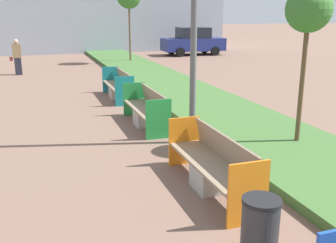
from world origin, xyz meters
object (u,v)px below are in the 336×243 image
object	(u,v)px
bench_green_frame	(147,111)
pedestrian_walking	(17,57)
sapling_tree_near	(309,12)
parked_car_distant	(193,41)
bench_teal_frame	(119,88)
litter_bin	(260,234)
bench_orange_frame	(213,168)

from	to	relation	value
bench_green_frame	pedestrian_walking	distance (m)	10.78
sapling_tree_near	parked_car_distant	world-z (taller)	sapling_tree_near
bench_teal_frame	litter_bin	size ratio (longest dim) A/B	2.70
sapling_tree_near	pedestrian_walking	bearing A→B (deg)	114.82
litter_bin	parked_car_distant	bearing A→B (deg)	69.60
bench_orange_frame	litter_bin	bearing A→B (deg)	-100.69
litter_bin	parked_car_distant	distance (m)	23.41
bench_teal_frame	pedestrian_walking	xyz separation A→B (m)	(-3.40, 6.69, 0.47)
bench_green_frame	litter_bin	xyz separation A→B (m)	(-0.39, -6.13, 0.06)
pedestrian_walking	parked_car_distant	world-z (taller)	parked_car_distant
bench_orange_frame	litter_bin	distance (m)	2.13
bench_orange_frame	bench_teal_frame	bearing A→B (deg)	90.01
litter_bin	sapling_tree_near	world-z (taller)	sapling_tree_near
bench_orange_frame	bench_teal_frame	distance (m)	7.58
bench_orange_frame	bench_green_frame	xyz separation A→B (m)	(-0.00, 4.04, -0.00)
bench_teal_frame	parked_car_distant	world-z (taller)	parked_car_distant
bench_orange_frame	bench_teal_frame	xyz separation A→B (m)	(-0.00, 7.58, -0.00)
bench_orange_frame	parked_car_distant	size ratio (longest dim) A/B	0.58
sapling_tree_near	litter_bin	bearing A→B (deg)	-131.68
bench_green_frame	pedestrian_walking	size ratio (longest dim) A/B	1.44
litter_bin	pedestrian_walking	bearing A→B (deg)	100.41
bench_orange_frame	pedestrian_walking	xyz separation A→B (m)	(-3.40, 14.27, 0.46)
bench_green_frame	bench_teal_frame	bearing A→B (deg)	90.00
pedestrian_walking	bench_orange_frame	bearing A→B (deg)	-76.60
bench_orange_frame	parked_car_distant	bearing A→B (deg)	68.64
bench_teal_frame	parked_car_distant	xyz separation A→B (m)	(7.76, 12.26, 0.54)
sapling_tree_near	parked_car_distant	xyz separation A→B (m)	(5.16, 18.56, -1.96)
bench_teal_frame	parked_car_distant	size ratio (longest dim) A/B	0.56
sapling_tree_near	bench_teal_frame	bearing A→B (deg)	112.48
bench_orange_frame	bench_green_frame	size ratio (longest dim) A/B	1.04
pedestrian_walking	parked_car_distant	size ratio (longest dim) A/B	0.39
bench_teal_frame	sapling_tree_near	world-z (taller)	sapling_tree_near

